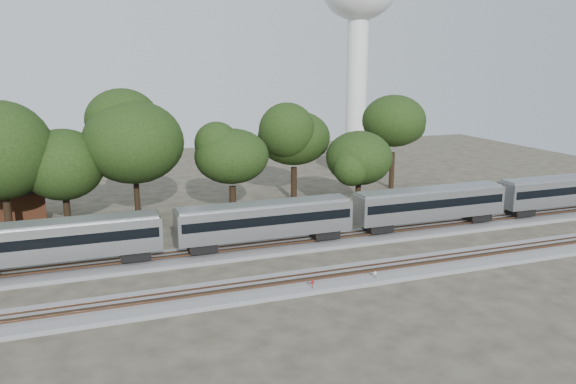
% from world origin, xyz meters
% --- Properties ---
extents(ground, '(160.00, 160.00, 0.00)m').
position_xyz_m(ground, '(0.00, 0.00, 0.00)').
color(ground, '#383328').
rests_on(ground, ground).
extents(track_far, '(160.00, 5.00, 0.73)m').
position_xyz_m(track_far, '(0.00, 6.00, 0.21)').
color(track_far, slate).
rests_on(track_far, ground).
extents(track_near, '(160.00, 5.00, 0.73)m').
position_xyz_m(track_near, '(0.00, -4.00, 0.21)').
color(track_near, slate).
rests_on(track_near, ground).
extents(train, '(115.00, 3.29, 4.85)m').
position_xyz_m(train, '(10.64, 6.00, 3.34)').
color(train, '#B3B6BB').
rests_on(train, ground).
extents(switch_stand_red, '(0.35, 0.11, 1.11)m').
position_xyz_m(switch_stand_red, '(0.94, -5.93, 0.71)').
color(switch_stand_red, '#512D19').
rests_on(switch_stand_red, ground).
extents(switch_stand_white, '(0.31, 0.13, 1.01)m').
position_xyz_m(switch_stand_white, '(7.04, -5.69, 0.65)').
color(switch_stand_white, '#512D19').
rests_on(switch_stand_white, ground).
extents(switch_lever, '(0.50, 0.30, 0.30)m').
position_xyz_m(switch_lever, '(6.66, -5.42, 0.15)').
color(switch_lever, '#512D19').
rests_on(switch_lever, ground).
extents(water_tower, '(13.67, 13.67, 37.83)m').
position_xyz_m(water_tower, '(32.19, 48.46, 28.03)').
color(water_tower, silver).
rests_on(water_tower, ground).
extents(brick_building, '(10.30, 7.84, 4.59)m').
position_xyz_m(brick_building, '(-26.22, 26.87, 2.31)').
color(brick_building, brown).
rests_on(brick_building, ground).
extents(tree_1, '(10.12, 10.12, 14.26)m').
position_xyz_m(tree_1, '(-24.68, 18.92, 9.94)').
color(tree_1, black).
rests_on(tree_1, ground).
extents(tree_2, '(8.01, 8.01, 11.30)m').
position_xyz_m(tree_2, '(-18.71, 19.71, 7.86)').
color(tree_2, black).
rests_on(tree_2, ground).
extents(tree_3, '(10.20, 10.20, 14.38)m').
position_xyz_m(tree_3, '(-10.90, 19.82, 10.03)').
color(tree_3, black).
rests_on(tree_3, ground).
extents(tree_4, '(8.18, 8.18, 11.54)m').
position_xyz_m(tree_4, '(0.23, 17.85, 8.03)').
color(tree_4, black).
rests_on(tree_4, ground).
extents(tree_5, '(9.07, 9.07, 12.79)m').
position_xyz_m(tree_5, '(10.83, 24.83, 8.91)').
color(tree_5, black).
rests_on(tree_5, ground).
extents(tree_6, '(7.23, 7.23, 10.19)m').
position_xyz_m(tree_6, '(16.59, 16.50, 7.09)').
color(tree_6, black).
rests_on(tree_6, ground).
extents(tree_7, '(10.59, 10.59, 14.93)m').
position_xyz_m(tree_7, '(27.85, 27.26, 10.41)').
color(tree_7, black).
rests_on(tree_7, ground).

